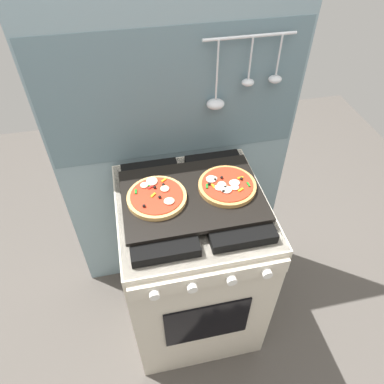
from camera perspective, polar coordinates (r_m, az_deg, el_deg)
name	(u,v)px	position (r m, az deg, el deg)	size (l,w,h in m)	color
ground_plane	(192,309)	(2.13, 0.00, -18.06)	(4.00, 4.00, 0.00)	#4C4742
kitchen_backsplash	(178,165)	(1.71, -2.28, 4.38)	(1.10, 0.09, 1.55)	#7A939E
stove	(192,263)	(1.74, 0.01, -11.27)	(0.60, 0.64, 0.90)	beige
baking_tray	(192,195)	(1.39, 0.00, -0.53)	(0.54, 0.38, 0.02)	black
pizza_left	(157,197)	(1.36, -5.61, -0.73)	(0.23, 0.23, 0.03)	tan
pizza_right	(227,185)	(1.40, 5.55, 1.05)	(0.23, 0.23, 0.03)	#C18947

